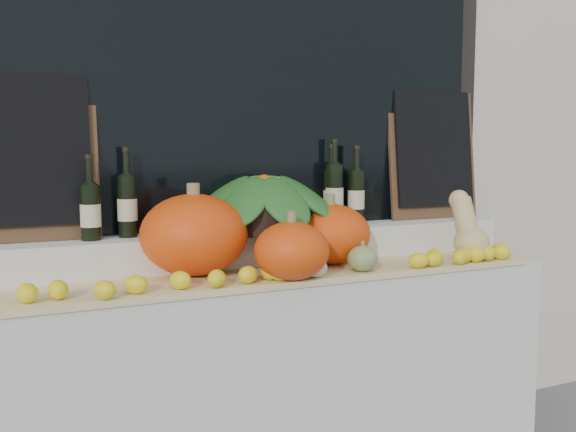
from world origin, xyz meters
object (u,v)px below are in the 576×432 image
(produce_bowl, at_px, (264,202))
(pumpkin_right, at_px, (330,234))
(wine_bottle_tall, at_px, (334,194))
(butternut_squash, at_px, (468,231))
(pumpkin_left, at_px, (194,235))

(produce_bowl, bearing_deg, pumpkin_right, -33.96)
(wine_bottle_tall, bearing_deg, pumpkin_right, -123.23)
(wine_bottle_tall, bearing_deg, produce_bowl, -173.58)
(butternut_squash, bearing_deg, pumpkin_left, 172.77)
(pumpkin_left, relative_size, produce_bowl, 0.57)
(butternut_squash, xyz_separation_m, wine_bottle_tall, (-0.48, 0.33, 0.15))
(pumpkin_right, distance_m, wine_bottle_tall, 0.28)
(pumpkin_left, distance_m, pumpkin_right, 0.58)
(pumpkin_right, bearing_deg, pumpkin_left, 178.86)
(pumpkin_left, relative_size, pumpkin_right, 1.21)
(butternut_squash, distance_m, wine_bottle_tall, 0.61)
(pumpkin_right, xyz_separation_m, wine_bottle_tall, (0.13, 0.20, 0.15))
(pumpkin_left, height_order, pumpkin_right, pumpkin_left)
(pumpkin_left, bearing_deg, butternut_squash, -7.23)
(wine_bottle_tall, bearing_deg, butternut_squash, -34.72)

